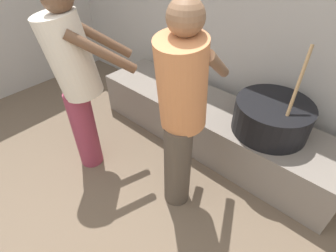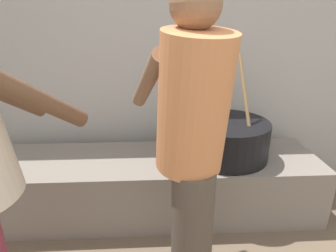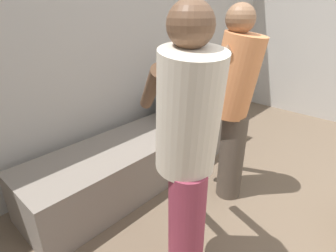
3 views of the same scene
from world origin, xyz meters
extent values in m
cube|color=#ADA8A0|center=(0.00, 2.36, 1.14)|extent=(5.41, 0.20, 2.28)
cube|color=slate|center=(-0.10, 1.84, 0.22)|extent=(2.40, 0.60, 0.43)
cylinder|color=black|center=(0.44, 1.86, 0.56)|extent=(0.59, 0.59, 0.26)
cylinder|color=#937047|center=(0.54, 1.86, 0.89)|extent=(0.08, 0.25, 0.51)
cylinder|color=#4C4238|center=(0.10, 1.11, 0.37)|extent=(0.20, 0.20, 0.73)
cylinder|color=#D17F4C|center=(0.09, 1.14, 1.03)|extent=(0.39, 0.45, 0.63)
sphere|color=brown|center=(0.09, 1.15, 1.42)|extent=(0.20, 0.20, 0.20)
cylinder|color=brown|center=(0.16, 1.39, 1.09)|extent=(0.19, 0.45, 0.34)
cylinder|color=brown|center=(-0.10, 1.32, 1.09)|extent=(0.19, 0.45, 0.34)
cylinder|color=#8C3347|center=(-0.76, 0.89, 0.37)|extent=(0.20, 0.20, 0.74)
cylinder|color=beige|center=(-0.74, 0.91, 1.03)|extent=(0.46, 0.48, 0.63)
sphere|color=brown|center=(-0.73, 0.92, 1.42)|extent=(0.20, 0.20, 0.20)
cylinder|color=brown|center=(-0.50, 1.02, 1.10)|extent=(0.31, 0.41, 0.34)
cylinder|color=brown|center=(-0.72, 1.17, 1.10)|extent=(0.31, 0.41, 0.34)
camera|label=1|loc=(0.92, 0.08, 1.81)|focal=27.84mm
camera|label=2|loc=(-0.07, 0.00, 1.36)|focal=30.63mm
camera|label=3|loc=(-1.66, 0.20, 1.49)|focal=28.84mm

